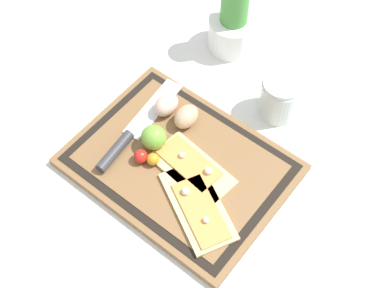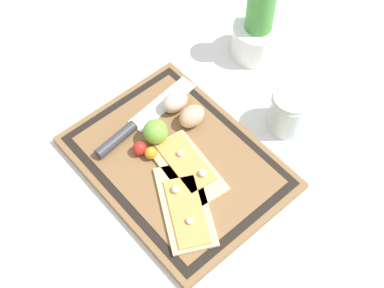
# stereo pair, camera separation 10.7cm
# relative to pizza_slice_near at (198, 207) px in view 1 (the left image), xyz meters

# --- Properties ---
(ground_plane) EXTENTS (6.00, 6.00, 0.00)m
(ground_plane) POSITION_rel_pizza_slice_near_xyz_m (-0.09, 0.06, -0.03)
(ground_plane) COLOR silver
(cutting_board) EXTENTS (0.42, 0.32, 0.02)m
(cutting_board) POSITION_rel_pizza_slice_near_xyz_m (-0.09, 0.06, -0.02)
(cutting_board) COLOR brown
(cutting_board) RESTS_ON ground_plane
(pizza_slice_near) EXTENTS (0.20, 0.16, 0.02)m
(pizza_slice_near) POSITION_rel_pizza_slice_near_xyz_m (0.00, 0.00, 0.00)
(pizza_slice_near) COLOR #DBBC7F
(pizza_slice_near) RESTS_ON cutting_board
(pizza_slice_far) EXTENTS (0.18, 0.11, 0.02)m
(pizza_slice_far) POSITION_rel_pizza_slice_near_xyz_m (-0.06, 0.06, 0.00)
(pizza_slice_far) COLOR #DBBC7F
(pizza_slice_far) RESTS_ON cutting_board
(knife) EXTENTS (0.06, 0.27, 0.02)m
(knife) POSITION_rel_pizza_slice_near_xyz_m (-0.21, 0.03, 0.00)
(knife) COLOR silver
(knife) RESTS_ON cutting_board
(egg_brown) EXTENTS (0.04, 0.06, 0.04)m
(egg_brown) POSITION_rel_pizza_slice_near_xyz_m (-0.14, 0.14, 0.02)
(egg_brown) COLOR tan
(egg_brown) RESTS_ON cutting_board
(egg_pink) EXTENTS (0.04, 0.06, 0.04)m
(egg_pink) POSITION_rel_pizza_slice_near_xyz_m (-0.19, 0.14, 0.02)
(egg_pink) COLOR beige
(egg_pink) RESTS_ON cutting_board
(lime) EXTENTS (0.05, 0.05, 0.05)m
(lime) POSITION_rel_pizza_slice_near_xyz_m (-0.16, 0.06, 0.02)
(lime) COLOR #70A838
(lime) RESTS_ON cutting_board
(cherry_tomato_red) EXTENTS (0.03, 0.03, 0.03)m
(cherry_tomato_red) POSITION_rel_pizza_slice_near_xyz_m (-0.15, 0.01, 0.01)
(cherry_tomato_red) COLOR red
(cherry_tomato_red) RESTS_ON cutting_board
(cherry_tomato_yellow) EXTENTS (0.03, 0.03, 0.03)m
(cherry_tomato_yellow) POSITION_rel_pizza_slice_near_xyz_m (-0.13, 0.02, 0.01)
(cherry_tomato_yellow) COLOR orange
(cherry_tomato_yellow) RESTS_ON cutting_board
(herb_pot) EXTENTS (0.11, 0.11, 0.19)m
(herb_pot) POSITION_rel_pizza_slice_near_xyz_m (-0.21, 0.40, 0.04)
(herb_pot) COLOR white
(herb_pot) RESTS_ON ground_plane
(sauce_jar) EXTENTS (0.09, 0.09, 0.09)m
(sauce_jar) POSITION_rel_pizza_slice_near_xyz_m (-0.02, 0.30, 0.02)
(sauce_jar) COLOR silver
(sauce_jar) RESTS_ON ground_plane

